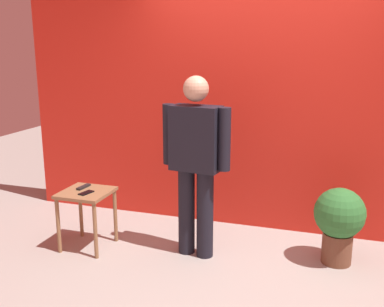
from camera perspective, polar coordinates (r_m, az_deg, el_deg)
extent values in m
plane|color=#9E9991|center=(3.78, 5.05, -16.28)|extent=(12.00, 12.00, 0.00)
cube|color=red|center=(4.59, 9.07, 6.45)|extent=(5.26, 0.12, 2.64)
cylinder|color=black|center=(4.12, -0.70, -7.35)|extent=(0.17, 0.17, 0.81)
cylinder|color=black|center=(4.05, 1.67, -7.75)|extent=(0.17, 0.17, 0.81)
cube|color=black|center=(3.89, 0.49, 1.95)|extent=(0.46, 0.27, 0.57)
cube|color=red|center=(3.99, 1.19, 2.65)|extent=(0.12, 0.03, 0.48)
cube|color=#384C99|center=(4.00, 1.23, 2.43)|extent=(0.04, 0.01, 0.43)
cylinder|color=black|center=(4.01, -2.97, 2.48)|extent=(0.12, 0.12, 0.54)
cylinder|color=black|center=(3.79, 4.16, 1.81)|extent=(0.12, 0.12, 0.54)
sphere|color=tan|center=(3.83, 0.50, 8.27)|extent=(0.22, 0.22, 0.22)
cube|color=olive|center=(4.30, -13.37, -4.88)|extent=(0.44, 0.44, 0.03)
cylinder|color=olive|center=(4.34, -16.68, -8.82)|extent=(0.04, 0.04, 0.53)
cylinder|color=olive|center=(4.15, -12.23, -9.63)|extent=(0.04, 0.04, 0.53)
cylinder|color=olive|center=(4.64, -14.00, -7.17)|extent=(0.04, 0.04, 0.53)
cylinder|color=olive|center=(4.46, -9.75, -7.83)|extent=(0.04, 0.04, 0.53)
cube|color=black|center=(4.23, -13.35, -4.90)|extent=(0.10, 0.16, 0.01)
cube|color=black|center=(4.39, -13.67, -4.16)|extent=(0.06, 0.17, 0.02)
cylinder|color=brown|center=(4.23, 17.98, -11.37)|extent=(0.26, 0.26, 0.28)
sphere|color=#2D7233|center=(4.11, 18.32, -7.22)|extent=(0.44, 0.44, 0.44)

